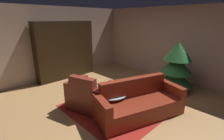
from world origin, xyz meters
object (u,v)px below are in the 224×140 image
at_px(book_stack_on_table, 112,91).
at_px(bottle_on_table, 114,92).
at_px(couch_red, 139,104).
at_px(armchair_red, 90,96).
at_px(coffee_table, 112,95).
at_px(decorated_tree, 176,66).
at_px(bookshelf_unit, 69,50).

xyz_separation_m(book_stack_on_table, bottle_on_table, (0.18, -0.10, 0.07)).
relative_size(book_stack_on_table, bottle_on_table, 0.71).
bearing_deg(couch_red, book_stack_on_table, -151.55).
distance_m(armchair_red, coffee_table, 0.55).
height_order(armchair_red, bottle_on_table, armchair_red).
xyz_separation_m(coffee_table, decorated_tree, (0.47, 2.23, 0.34)).
relative_size(armchair_red, bottle_on_table, 4.05).
distance_m(book_stack_on_table, bottle_on_table, 0.22).
height_order(coffee_table, bottle_on_table, bottle_on_table).
distance_m(armchair_red, book_stack_on_table, 0.57).
bearing_deg(armchair_red, book_stack_on_table, 33.25).
bearing_deg(couch_red, coffee_table, -151.12).
distance_m(couch_red, bottle_on_table, 0.63).
bearing_deg(couch_red, armchair_red, -149.36).
bearing_deg(bottle_on_table, coffee_table, 152.45).
bearing_deg(armchair_red, coffee_table, 32.73).
distance_m(bookshelf_unit, coffee_table, 3.01).
bearing_deg(book_stack_on_table, couch_red, 28.45).
relative_size(bookshelf_unit, decorated_tree, 1.46).
xyz_separation_m(bookshelf_unit, coffee_table, (2.89, -0.61, -0.58)).
xyz_separation_m(bookshelf_unit, book_stack_on_table, (2.89, -0.61, -0.49)).
bearing_deg(decorated_tree, book_stack_on_table, -101.91).
xyz_separation_m(couch_red, book_stack_on_table, (-0.56, -0.31, 0.23)).
distance_m(bottle_on_table, decorated_tree, 2.34).
relative_size(couch_red, book_stack_on_table, 10.21).
distance_m(bookshelf_unit, armchair_red, 2.69).
height_order(bookshelf_unit, couch_red, bookshelf_unit).
bearing_deg(bottle_on_table, armchair_red, -162.37).
relative_size(coffee_table, bottle_on_table, 2.45).
relative_size(armchair_red, book_stack_on_table, 5.72).
distance_m(coffee_table, book_stack_on_table, 0.09).
distance_m(armchair_red, bottle_on_table, 0.71).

